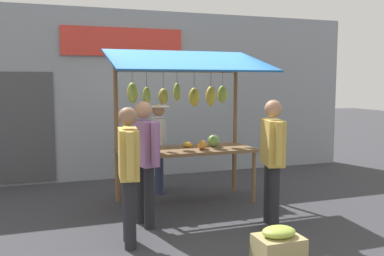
{
  "coord_description": "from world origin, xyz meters",
  "views": [
    {
      "loc": [
        2.17,
        6.51,
        1.96
      ],
      "look_at": [
        0.0,
        0.3,
        1.25
      ],
      "focal_mm": 39.92,
      "sensor_mm": 36.0,
      "label": 1
    }
  ],
  "objects_px": {
    "market_stall": "(186,107)",
    "shopper_with_ponytail": "(129,166)",
    "vendor_with_sunhat": "(159,141)",
    "shopper_in_grey_tee": "(272,153)",
    "produce_crate_near": "(279,247)",
    "shopper_in_striped_shirt": "(144,154)"
  },
  "relations": [
    {
      "from": "market_stall",
      "to": "shopper_with_ponytail",
      "type": "height_order",
      "value": "market_stall"
    },
    {
      "from": "shopper_with_ponytail",
      "to": "market_stall",
      "type": "bearing_deg",
      "value": -30.79
    },
    {
      "from": "market_stall",
      "to": "shopper_with_ponytail",
      "type": "distance_m",
      "value": 2.13
    },
    {
      "from": "vendor_with_sunhat",
      "to": "shopper_in_grey_tee",
      "type": "relative_size",
      "value": 0.91
    },
    {
      "from": "vendor_with_sunhat",
      "to": "produce_crate_near",
      "type": "bearing_deg",
      "value": 18.11
    },
    {
      "from": "vendor_with_sunhat",
      "to": "shopper_in_striped_shirt",
      "type": "height_order",
      "value": "shopper_in_striped_shirt"
    },
    {
      "from": "market_stall",
      "to": "shopper_in_grey_tee",
      "type": "xyz_separation_m",
      "value": [
        -0.7,
        1.58,
        -0.54
      ]
    },
    {
      "from": "shopper_with_ponytail",
      "to": "shopper_in_striped_shirt",
      "type": "xyz_separation_m",
      "value": [
        -0.33,
        -0.62,
        0.03
      ]
    },
    {
      "from": "market_stall",
      "to": "vendor_with_sunhat",
      "type": "bearing_deg",
      "value": -68.44
    },
    {
      "from": "market_stall",
      "to": "vendor_with_sunhat",
      "type": "xyz_separation_m",
      "value": [
        0.27,
        -0.69,
        -0.63
      ]
    },
    {
      "from": "shopper_with_ponytail",
      "to": "produce_crate_near",
      "type": "bearing_deg",
      "value": -120.66
    },
    {
      "from": "shopper_in_striped_shirt",
      "to": "produce_crate_near",
      "type": "relative_size",
      "value": 3.44
    },
    {
      "from": "shopper_with_ponytail",
      "to": "shopper_in_grey_tee",
      "type": "bearing_deg",
      "value": -82.01
    },
    {
      "from": "market_stall",
      "to": "produce_crate_near",
      "type": "xyz_separation_m",
      "value": [
        -0.15,
        2.7,
        -1.36
      ]
    },
    {
      "from": "market_stall",
      "to": "produce_crate_near",
      "type": "height_order",
      "value": "market_stall"
    },
    {
      "from": "vendor_with_sunhat",
      "to": "produce_crate_near",
      "type": "relative_size",
      "value": 3.17
    },
    {
      "from": "market_stall",
      "to": "shopper_in_striped_shirt",
      "type": "xyz_separation_m",
      "value": [
        0.92,
        0.99,
        -0.56
      ]
    },
    {
      "from": "shopper_in_striped_shirt",
      "to": "shopper_in_grey_tee",
      "type": "bearing_deg",
      "value": -123.09
    },
    {
      "from": "shopper_in_grey_tee",
      "to": "produce_crate_near",
      "type": "bearing_deg",
      "value": 169.39
    },
    {
      "from": "market_stall",
      "to": "shopper_in_grey_tee",
      "type": "distance_m",
      "value": 1.81
    },
    {
      "from": "vendor_with_sunhat",
      "to": "shopper_with_ponytail",
      "type": "bearing_deg",
      "value": -12.03
    },
    {
      "from": "shopper_with_ponytail",
      "to": "shopper_in_striped_shirt",
      "type": "height_order",
      "value": "shopper_in_striped_shirt"
    }
  ]
}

